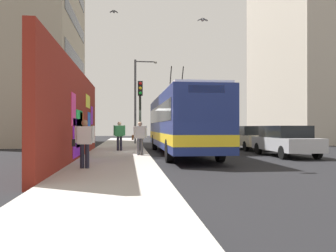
{
  "coord_description": "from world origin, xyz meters",
  "views": [
    {
      "loc": [
        -19.3,
        1.05,
        1.51
      ],
      "look_at": [
        0.7,
        -1.28,
        1.57
      ],
      "focal_mm": 36.76,
      "sensor_mm": 36.0,
      "label": 1
    }
  ],
  "objects": [
    {
      "name": "building_far_right",
      "position": [
        13.4,
        -17.0,
        9.03
      ],
      "size": [
        13.95,
        7.93,
        18.05
      ],
      "color": "#B2A899",
      "rests_on": "ground_plane"
    },
    {
      "name": "parked_car_champagne",
      "position": [
        2.94,
        -7.0,
        0.83
      ],
      "size": [
        4.8,
        1.76,
        1.58
      ],
      "color": "#C6B793",
      "rests_on": "ground_plane"
    },
    {
      "name": "sidewalk_slab",
      "position": [
        0.0,
        1.6,
        0.07
      ],
      "size": [
        48.0,
        3.2,
        0.15
      ],
      "primitive_type": "cube",
      "color": "#ADA8A0",
      "rests_on": "ground_plane"
    },
    {
      "name": "pedestrian_midblock",
      "position": [
        0.75,
        1.55,
        1.13
      ],
      "size": [
        0.22,
        0.67,
        1.67
      ],
      "color": "#1E1E2D",
      "rests_on": "sidewalk_slab"
    },
    {
      "name": "graffiti_wall",
      "position": [
        -3.71,
        3.35,
        2.05
      ],
      "size": [
        14.56,
        0.32,
        4.11
      ],
      "color": "maroon",
      "rests_on": "ground_plane"
    },
    {
      "name": "pedestrian_at_curb",
      "position": [
        -2.5,
        0.48,
        1.1
      ],
      "size": [
        0.22,
        0.73,
        1.63
      ],
      "color": "#595960",
      "rests_on": "sidewalk_slab"
    },
    {
      "name": "ground_plane",
      "position": [
        0.0,
        0.0,
        0.0
      ],
      "size": [
        80.0,
        80.0,
        0.0
      ],
      "primitive_type": "plane",
      "color": "black"
    },
    {
      "name": "city_bus",
      "position": [
        -0.76,
        -1.8,
        1.82
      ],
      "size": [
        12.53,
        2.51,
        5.06
      ],
      "color": "navy",
      "rests_on": "ground_plane"
    },
    {
      "name": "traffic_light",
      "position": [
        0.8,
        0.35,
        2.89
      ],
      "size": [
        0.49,
        0.28,
        4.06
      ],
      "color": "#2D382D",
      "rests_on": "sidewalk_slab"
    },
    {
      "name": "building_far_left",
      "position": [
        12.02,
        9.2,
        10.49
      ],
      "size": [
        12.81,
        7.08,
        20.97
      ],
      "color": "#9E937F",
      "rests_on": "ground_plane"
    },
    {
      "name": "pedestrian_near_wall",
      "position": [
        -7.68,
        2.49,
        1.08
      ],
      "size": [
        0.22,
        0.73,
        1.61
      ],
      "color": "#1E1E2D",
      "rests_on": "sidewalk_slab"
    },
    {
      "name": "parked_car_silver",
      "position": [
        -2.4,
        -7.0,
        0.84
      ],
      "size": [
        4.65,
        1.92,
        1.58
      ],
      "color": "#B7B7BC",
      "rests_on": "ground_plane"
    },
    {
      "name": "street_lamp",
      "position": [
        9.46,
        0.24,
        4.16
      ],
      "size": [
        0.44,
        1.93,
        6.99
      ],
      "color": "#4C4C51",
      "rests_on": "sidewalk_slab"
    }
  ]
}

